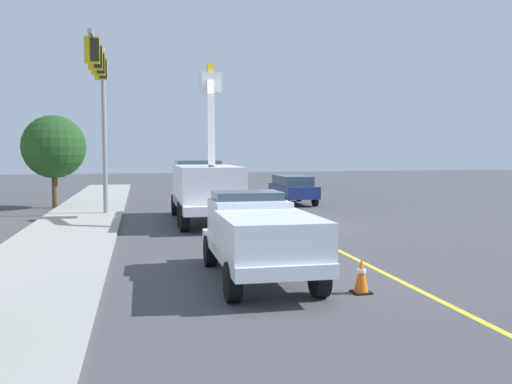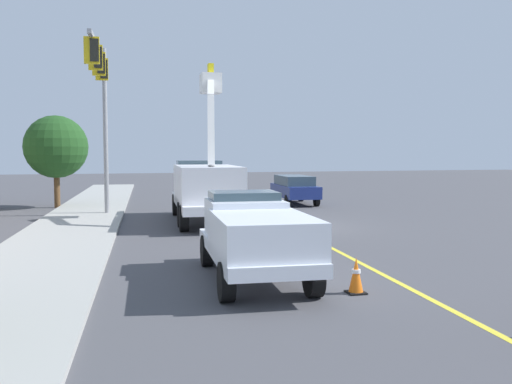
{
  "view_description": "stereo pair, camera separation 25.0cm",
  "coord_description": "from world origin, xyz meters",
  "px_view_note": "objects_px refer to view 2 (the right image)",
  "views": [
    {
      "loc": [
        -21.36,
        7.51,
        3.12
      ],
      "look_at": [
        1.2,
        1.19,
        1.4
      ],
      "focal_mm": 38.59,
      "sensor_mm": 36.0,
      "label": 1
    },
    {
      "loc": [
        -21.42,
        7.27,
        3.12
      ],
      "look_at": [
        1.2,
        1.19,
        1.4
      ],
      "focal_mm": 38.59,
      "sensor_mm": 36.0,
      "label": 2
    }
  ],
  "objects_px": {
    "service_pickup_truck": "(254,234)",
    "traffic_cone_leading": "(356,276)",
    "utility_bucket_truck": "(205,186)",
    "traffic_signal_mast": "(101,88)",
    "passing_minivan": "(294,188)",
    "traffic_cone_mid_front": "(271,224)",
    "traffic_cone_mid_rear": "(229,205)"
  },
  "relations": [
    {
      "from": "service_pickup_truck",
      "to": "traffic_cone_leading",
      "type": "distance_m",
      "value": 2.69
    },
    {
      "from": "traffic_cone_leading",
      "to": "traffic_signal_mast",
      "type": "xyz_separation_m",
      "value": [
        14.58,
        5.46,
        5.53
      ]
    },
    {
      "from": "traffic_cone_leading",
      "to": "traffic_cone_mid_front",
      "type": "distance_m",
      "value": 8.53
    },
    {
      "from": "service_pickup_truck",
      "to": "traffic_signal_mast",
      "type": "relative_size",
      "value": 0.71
    },
    {
      "from": "traffic_cone_mid_front",
      "to": "traffic_cone_mid_rear",
      "type": "distance_m",
      "value": 8.1
    },
    {
      "from": "traffic_cone_mid_front",
      "to": "service_pickup_truck",
      "type": "bearing_deg",
      "value": 159.95
    },
    {
      "from": "service_pickup_truck",
      "to": "traffic_cone_mid_front",
      "type": "relative_size",
      "value": 6.71
    },
    {
      "from": "passing_minivan",
      "to": "traffic_cone_leading",
      "type": "bearing_deg",
      "value": 164.67
    },
    {
      "from": "traffic_cone_mid_front",
      "to": "traffic_cone_mid_rear",
      "type": "height_order",
      "value": "traffic_cone_mid_front"
    },
    {
      "from": "traffic_cone_leading",
      "to": "traffic_signal_mast",
      "type": "distance_m",
      "value": 16.52
    },
    {
      "from": "utility_bucket_truck",
      "to": "traffic_cone_mid_rear",
      "type": "xyz_separation_m",
      "value": [
        3.34,
        -1.85,
        -1.22
      ]
    },
    {
      "from": "service_pickup_truck",
      "to": "traffic_cone_leading",
      "type": "height_order",
      "value": "service_pickup_truck"
    },
    {
      "from": "traffic_cone_mid_rear",
      "to": "utility_bucket_truck",
      "type": "bearing_deg",
      "value": 151.08
    },
    {
      "from": "traffic_cone_leading",
      "to": "service_pickup_truck",
      "type": "bearing_deg",
      "value": 45.31
    },
    {
      "from": "traffic_cone_mid_front",
      "to": "traffic_cone_leading",
      "type": "bearing_deg",
      "value": 175.97
    },
    {
      "from": "utility_bucket_truck",
      "to": "passing_minivan",
      "type": "xyz_separation_m",
      "value": [
        6.9,
        -6.61,
        -0.64
      ]
    },
    {
      "from": "utility_bucket_truck",
      "to": "traffic_cone_mid_rear",
      "type": "height_order",
      "value": "utility_bucket_truck"
    },
    {
      "from": "passing_minivan",
      "to": "traffic_cone_mid_front",
      "type": "xyz_separation_m",
      "value": [
        -11.66,
        4.93,
        -0.55
      ]
    },
    {
      "from": "passing_minivan",
      "to": "traffic_cone_leading",
      "type": "height_order",
      "value": "passing_minivan"
    },
    {
      "from": "service_pickup_truck",
      "to": "passing_minivan",
      "type": "distance_m",
      "value": 19.77
    },
    {
      "from": "traffic_signal_mast",
      "to": "service_pickup_truck",
      "type": "bearing_deg",
      "value": -164.14
    },
    {
      "from": "service_pickup_truck",
      "to": "utility_bucket_truck",
      "type": "bearing_deg",
      "value": -3.76
    },
    {
      "from": "utility_bucket_truck",
      "to": "traffic_cone_mid_front",
      "type": "height_order",
      "value": "utility_bucket_truck"
    },
    {
      "from": "passing_minivan",
      "to": "traffic_cone_mid_front",
      "type": "height_order",
      "value": "passing_minivan"
    },
    {
      "from": "utility_bucket_truck",
      "to": "traffic_signal_mast",
      "type": "xyz_separation_m",
      "value": [
        1.32,
        4.38,
        4.31
      ]
    },
    {
      "from": "traffic_cone_mid_front",
      "to": "traffic_signal_mast",
      "type": "relative_size",
      "value": 0.11
    },
    {
      "from": "passing_minivan",
      "to": "traffic_cone_leading",
      "type": "xyz_separation_m",
      "value": [
        -20.16,
        5.53,
        -0.58
      ]
    },
    {
      "from": "service_pickup_truck",
      "to": "traffic_signal_mast",
      "type": "bearing_deg",
      "value": 15.86
    },
    {
      "from": "traffic_cone_mid_front",
      "to": "traffic_signal_mast",
      "type": "distance_m",
      "value": 10.2
    },
    {
      "from": "traffic_cone_leading",
      "to": "traffic_cone_mid_front",
      "type": "xyz_separation_m",
      "value": [
        8.5,
        -0.6,
        0.03
      ]
    },
    {
      "from": "service_pickup_truck",
      "to": "traffic_cone_mid_front",
      "type": "height_order",
      "value": "service_pickup_truck"
    },
    {
      "from": "passing_minivan",
      "to": "service_pickup_truck",
      "type": "bearing_deg",
      "value": 158.12
    }
  ]
}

